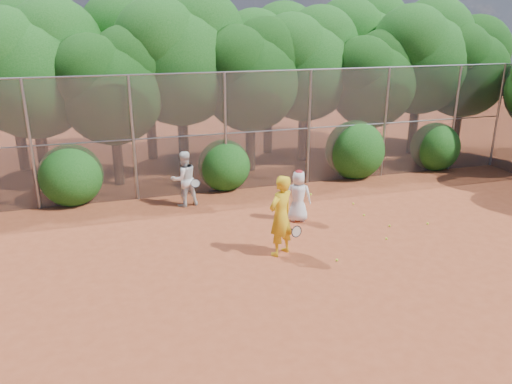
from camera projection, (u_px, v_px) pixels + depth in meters
name	position (u px, v px, depth m)	size (l,w,h in m)	color
ground	(325.00, 263.00, 12.09)	(80.00, 80.00, 0.00)	brown
fence_back	(251.00, 130.00, 16.81)	(20.05, 0.09, 4.03)	gray
tree_1	(32.00, 65.00, 16.55)	(4.64, 4.03, 6.35)	black
tree_2	(112.00, 82.00, 16.78)	(3.99, 3.47, 5.47)	black
tree_3	(181.00, 54.00, 18.12)	(4.89, 4.26, 6.70)	black
tree_4	(251.00, 72.00, 18.46)	(4.19, 3.64, 5.73)	black
tree_5	(306.00, 61.00, 19.78)	(4.51, 3.92, 6.17)	black
tree_6	(374.00, 76.00, 19.74)	(3.86, 3.36, 5.29)	black
tree_7	(422.00, 53.00, 20.71)	(4.77, 4.14, 6.53)	black
tree_8	(465.00, 64.00, 21.14)	(4.25, 3.70, 5.82)	black
tree_9	(10.00, 56.00, 18.30)	(4.83, 4.20, 6.62)	black
tree_10	(147.00, 45.00, 19.76)	(5.15, 4.48, 7.06)	black
tree_11	(269.00, 55.00, 20.91)	(4.64, 4.03, 6.35)	black
tree_12	(360.00, 45.00, 22.58)	(5.02, 4.37, 6.88)	black
bush_0	(71.00, 172.00, 15.82)	(2.00, 2.00, 2.00)	#134B12
bush_1	(224.00, 163.00, 17.22)	(1.80, 1.80, 1.80)	#134B12
bush_2	(355.00, 147.00, 18.52)	(2.20, 2.20, 2.20)	#134B12
bush_3	(435.00, 145.00, 19.53)	(1.90, 1.90, 1.90)	#134B12
player_yellow	(281.00, 216.00, 12.24)	(0.95, 0.80, 2.07)	yellow
player_teen	(298.00, 196.00, 14.41)	(0.87, 0.73, 1.55)	white
player_white	(184.00, 179.00, 15.57)	(0.99, 0.86, 1.76)	white
ball_0	(390.00, 226.00, 14.19)	(0.07, 0.07, 0.07)	#D1E429
ball_1	(364.00, 215.00, 14.97)	(0.07, 0.07, 0.07)	#D1E429
ball_2	(386.00, 239.00, 13.36)	(0.07, 0.07, 0.07)	#D1E429
ball_3	(428.00, 224.00, 14.35)	(0.07, 0.07, 0.07)	#D1E429
ball_4	(337.00, 260.00, 12.17)	(0.07, 0.07, 0.07)	#D1E429
ball_5	(353.00, 204.00, 15.90)	(0.07, 0.07, 0.07)	#D1E429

